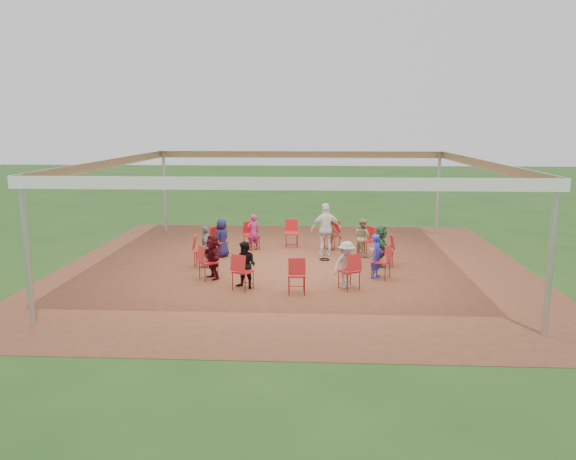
{
  "coord_description": "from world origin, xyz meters",
  "views": [
    {
      "loc": [
        0.66,
        -15.38,
        3.94
      ],
      "look_at": [
        -0.18,
        0.3,
        0.99
      ],
      "focal_mm": 35.0,
      "sensor_mm": 36.0,
      "label": 1
    }
  ],
  "objects_px": {
    "person_seated_9": "(377,256)",
    "cable_coil": "(325,259)",
    "chair_5": "(219,242)",
    "person_seated_7": "(245,265)",
    "chair_4": "(252,236)",
    "person_seated_2": "(330,232)",
    "chair_6": "(202,251)",
    "chair_0": "(385,251)",
    "standing_person": "(326,229)",
    "person_seated_3": "(253,232)",
    "chair_8": "(243,272)",
    "chair_10": "(349,271)",
    "laptop": "(375,247)",
    "chair_11": "(381,262)",
    "person_seated_1": "(363,237)",
    "chair_7": "(209,262)",
    "person_seated_6": "(213,257)",
    "chair_3": "(292,234)",
    "person_seated_4": "(222,238)",
    "chair_2": "(332,235)",
    "chair_9": "(297,275)",
    "person_seated_0": "(381,246)",
    "person_seated_8": "(346,265)",
    "chair_1": "(366,241)",
    "person_seated_5": "(206,247)"
  },
  "relations": [
    {
      "from": "person_seated_9",
      "to": "chair_4",
      "type": "bearing_deg",
      "value": 74.63
    },
    {
      "from": "chair_0",
      "to": "laptop",
      "type": "height_order",
      "value": "chair_0"
    },
    {
      "from": "chair_7",
      "to": "person_seated_1",
      "type": "relative_size",
      "value": 0.78
    },
    {
      "from": "person_seated_8",
      "to": "laptop",
      "type": "relative_size",
      "value": 3.71
    },
    {
      "from": "chair_4",
      "to": "person_seated_2",
      "type": "height_order",
      "value": "person_seated_2"
    },
    {
      "from": "person_seated_9",
      "to": "laptop",
      "type": "xyz_separation_m",
      "value": [
        0.08,
        1.24,
        -0.03
      ]
    },
    {
      "from": "person_seated_3",
      "to": "cable_coil",
      "type": "xyz_separation_m",
      "value": [
        2.26,
        -1.23,
        -0.57
      ]
    },
    {
      "from": "chair_3",
      "to": "person_seated_3",
      "type": "height_order",
      "value": "person_seated_3"
    },
    {
      "from": "chair_11",
      "to": "laptop",
      "type": "relative_size",
      "value": 2.88
    },
    {
      "from": "person_seated_4",
      "to": "person_seated_3",
      "type": "bearing_deg",
      "value": 165.0
    },
    {
      "from": "person_seated_3",
      "to": "person_seated_5",
      "type": "relative_size",
      "value": 1.0
    },
    {
      "from": "chair_9",
      "to": "person_seated_3",
      "type": "xyz_separation_m",
      "value": [
        -1.55,
        4.61,
        0.14
      ]
    },
    {
      "from": "chair_0",
      "to": "person_seated_5",
      "type": "bearing_deg",
      "value": 90.0
    },
    {
      "from": "chair_10",
      "to": "person_seated_1",
      "type": "distance_m",
      "value": 3.57
    },
    {
      "from": "chair_5",
      "to": "person_seated_7",
      "type": "bearing_deg",
      "value": 46.36
    },
    {
      "from": "person_seated_0",
      "to": "person_seated_4",
      "type": "xyz_separation_m",
      "value": [
        -4.66,
        0.91,
        0.0
      ]
    },
    {
      "from": "chair_5",
      "to": "person_seated_7",
      "type": "height_order",
      "value": "person_seated_7"
    },
    {
      "from": "chair_1",
      "to": "chair_4",
      "type": "xyz_separation_m",
      "value": [
        -3.58,
        0.7,
        0.0
      ]
    },
    {
      "from": "person_seated_0",
      "to": "person_seated_1",
      "type": "relative_size",
      "value": 1.0
    },
    {
      "from": "chair_10",
      "to": "chair_11",
      "type": "distance_m",
      "value": 1.34
    },
    {
      "from": "cable_coil",
      "to": "laptop",
      "type": "xyz_separation_m",
      "value": [
        1.4,
        -0.65,
        0.53
      ]
    },
    {
      "from": "chair_4",
      "to": "standing_person",
      "type": "distance_m",
      "value": 2.48
    },
    {
      "from": "person_seated_6",
      "to": "cable_coil",
      "type": "distance_m",
      "value": 3.7
    },
    {
      "from": "person_seated_2",
      "to": "chair_3",
      "type": "bearing_deg",
      "value": 9.92
    },
    {
      "from": "person_seated_3",
      "to": "chair_10",
      "type": "bearing_deg",
      "value": 90.0
    },
    {
      "from": "chair_4",
      "to": "chair_7",
      "type": "height_order",
      "value": "same"
    },
    {
      "from": "standing_person",
      "to": "chair_10",
      "type": "bearing_deg",
      "value": 85.68
    },
    {
      "from": "person_seated_6",
      "to": "person_seated_4",
      "type": "bearing_deg",
      "value": 150.0
    },
    {
      "from": "chair_3",
      "to": "chair_7",
      "type": "bearing_deg",
      "value": 60.0
    },
    {
      "from": "chair_0",
      "to": "standing_person",
      "type": "height_order",
      "value": "standing_person"
    },
    {
      "from": "person_seated_9",
      "to": "cable_coil",
      "type": "xyz_separation_m",
      "value": [
        -1.32,
        1.89,
        -0.57
      ]
    },
    {
      "from": "person_seated_0",
      "to": "person_seated_4",
      "type": "relative_size",
      "value": 1.0
    },
    {
      "from": "chair_10",
      "to": "laptop",
      "type": "distance_m",
      "value": 2.45
    },
    {
      "from": "person_seated_2",
      "to": "person_seated_5",
      "type": "bearing_deg",
      "value": 60.0
    },
    {
      "from": "chair_3",
      "to": "laptop",
      "type": "bearing_deg",
      "value": 131.64
    },
    {
      "from": "chair_6",
      "to": "chair_4",
      "type": "bearing_deg",
      "value": 150.0
    },
    {
      "from": "chair_0",
      "to": "laptop",
      "type": "xyz_separation_m",
      "value": [
        -0.29,
        -0.02,
        0.1
      ]
    },
    {
      "from": "person_seated_5",
      "to": "chair_7",
      "type": "bearing_deg",
      "value": 9.92
    },
    {
      "from": "person_seated_1",
      "to": "person_seated_9",
      "type": "relative_size",
      "value": 1.0
    },
    {
      "from": "person_seated_1",
      "to": "cable_coil",
      "type": "height_order",
      "value": "person_seated_1"
    },
    {
      "from": "person_seated_2",
      "to": "person_seated_7",
      "type": "height_order",
      "value": "same"
    },
    {
      "from": "chair_11",
      "to": "chair_3",
      "type": "bearing_deg",
      "value": 60.0
    },
    {
      "from": "person_seated_3",
      "to": "chair_7",
      "type": "bearing_deg",
      "value": 43.64
    },
    {
      "from": "chair_6",
      "to": "chair_8",
      "type": "relative_size",
      "value": 1.0
    },
    {
      "from": "chair_2",
      "to": "chair_9",
      "type": "bearing_deg",
      "value": 105.0
    },
    {
      "from": "chair_4",
      "to": "cable_coil",
      "type": "distance_m",
      "value": 2.72
    },
    {
      "from": "person_seated_0",
      "to": "person_seated_8",
      "type": "xyz_separation_m",
      "value": [
        -1.08,
        -2.21,
        0.0
      ]
    },
    {
      "from": "chair_9",
      "to": "standing_person",
      "type": "xyz_separation_m",
      "value": [
        0.75,
        4.05,
        0.36
      ]
    },
    {
      "from": "chair_9",
      "to": "cable_coil",
      "type": "xyz_separation_m",
      "value": [
        0.71,
        3.38,
        -0.43
      ]
    },
    {
      "from": "chair_0",
      "to": "chair_10",
      "type": "distance_m",
      "value": 2.58
    }
  ]
}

